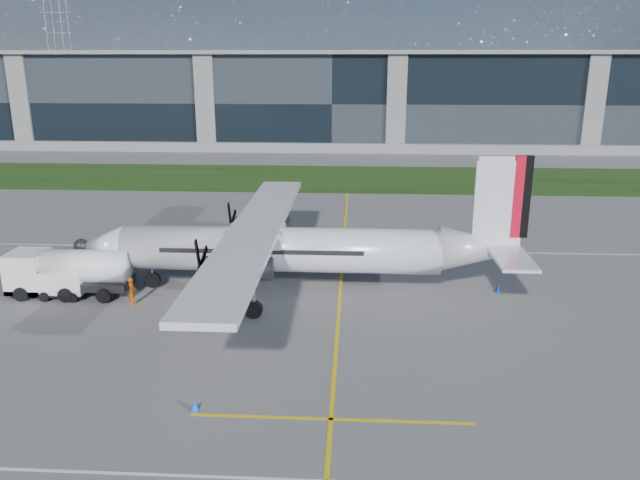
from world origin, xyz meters
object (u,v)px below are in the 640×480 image
safety_cone_nose_stbd (107,273)px  safety_cone_fwd (79,280)px  turboprop_aircraft (297,224)px  safety_cone_tail (498,288)px  safety_cone_stbdwing (285,228)px  safety_cone_portwing (195,405)px  baggage_tug (63,283)px  fuel_tanker_truck (61,272)px  pylon_west (60,55)px  ground_crew_person (132,289)px

safety_cone_nose_stbd → safety_cone_fwd: same height
turboprop_aircraft → safety_cone_tail: turboprop_aircraft is taller
safety_cone_stbdwing → safety_cone_portwing: same height
baggage_tug → safety_cone_nose_stbd: bearing=72.0°
turboprop_aircraft → safety_cone_stbdwing: (-2.41, 14.21, -4.23)m
fuel_tanker_truck → safety_cone_fwd: bearing=88.2°
fuel_tanker_truck → safety_cone_nose_stbd: (1.50, 3.50, -1.27)m
baggage_tug → safety_cone_stbdwing: bearing=53.0°
turboprop_aircraft → baggage_tug: (-14.67, -2.04, -3.57)m
pylon_west → turboprop_aircraft: pylon_west is taller
baggage_tug → safety_cone_stbdwing: baggage_tug is taller
fuel_tanker_truck → safety_cone_nose_stbd: fuel_tanker_truck is taller
baggage_tug → safety_cone_fwd: bearing=94.2°
safety_cone_nose_stbd → safety_cone_fwd: size_ratio=1.00×
fuel_tanker_truck → safety_cone_portwing: fuel_tanker_truck is taller
safety_cone_tail → fuel_tanker_truck: bearing=-175.6°
pylon_west → safety_cone_stbdwing: pylon_west is taller
safety_cone_portwing → baggage_tug: bearing=132.6°
ground_crew_person → safety_cone_tail: ground_crew_person is taller
baggage_tug → safety_cone_fwd: (-0.18, 2.49, -0.66)m
fuel_tanker_truck → safety_cone_stbdwing: (12.51, 15.90, -1.27)m
fuel_tanker_truck → safety_cone_tail: (27.91, 2.14, -1.27)m
baggage_tug → safety_cone_nose_stbd: baggage_tug is taller
pylon_west → fuel_tanker_truck: (65.28, -142.71, -13.48)m
pylon_west → safety_cone_fwd: 155.71m
fuel_tanker_truck → safety_cone_stbdwing: bearing=51.8°
pylon_west → turboprop_aircraft: 162.57m
safety_cone_fwd → baggage_tug: bearing=-85.8°
baggage_tug → safety_cone_fwd: baggage_tug is taller
turboprop_aircraft → baggage_tug: turboprop_aircraft is taller
safety_cone_nose_stbd → safety_cone_fwd: (-1.43, -1.35, 0.00)m
ground_crew_person → safety_cone_tail: 23.15m
turboprop_aircraft → safety_cone_portwing: 15.54m
turboprop_aircraft → safety_cone_stbdwing: size_ratio=59.77×
pylon_west → turboprop_aircraft: bearing=-60.4°
safety_cone_nose_stbd → safety_cone_tail: bearing=-2.9°
pylon_west → safety_cone_stbdwing: 149.49m
fuel_tanker_truck → safety_cone_tail: fuel_tanker_truck is taller
pylon_west → safety_cone_portwing: 174.32m
safety_cone_fwd → safety_cone_portwing: bearing=-52.1°
pylon_west → safety_cone_portwing: (77.09, -155.64, -14.75)m
ground_crew_person → safety_cone_portwing: ground_crew_person is taller
fuel_tanker_truck → safety_cone_nose_stbd: size_ratio=16.16×
safety_cone_nose_stbd → safety_cone_tail: 26.45m
baggage_tug → safety_cone_tail: bearing=5.1°
ground_crew_person → safety_cone_portwing: (6.76, -11.52, -0.77)m
baggage_tug → ground_crew_person: 4.93m
turboprop_aircraft → safety_cone_portwing: (-3.10, -14.63, -4.23)m
turboprop_aircraft → safety_cone_stbdwing: 15.02m
ground_crew_person → safety_cone_fwd: ground_crew_person is taller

